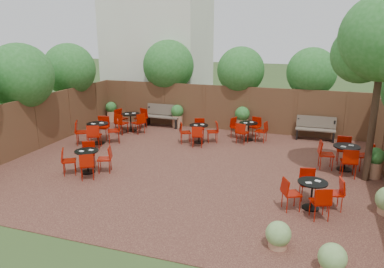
% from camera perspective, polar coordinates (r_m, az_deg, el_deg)
% --- Properties ---
extents(ground, '(80.00, 80.00, 0.00)m').
position_cam_1_polar(ground, '(12.31, -0.56, -5.10)').
color(ground, '#354F23').
rests_on(ground, ground).
extents(courtyard_paving, '(12.00, 10.00, 0.02)m').
position_cam_1_polar(courtyard_paving, '(12.30, -0.56, -5.06)').
color(courtyard_paving, '#391B17').
rests_on(courtyard_paving, ground).
extents(fence_back, '(12.00, 0.08, 2.00)m').
position_cam_1_polar(fence_back, '(16.65, 5.17, 3.96)').
color(fence_back, '#53331F').
rests_on(fence_back, ground).
extents(fence_left, '(0.08, 10.00, 2.00)m').
position_cam_1_polar(fence_left, '(15.02, -22.71, 1.50)').
color(fence_left, '#53331F').
rests_on(fence_left, ground).
extents(neighbour_building, '(5.00, 4.00, 8.00)m').
position_cam_1_polar(neighbour_building, '(20.61, -5.16, 14.62)').
color(neighbour_building, silver).
rests_on(neighbour_building, ground).
extents(overhang_foliage, '(15.43, 10.61, 2.42)m').
position_cam_1_polar(overhang_foliage, '(15.05, -7.97, 9.12)').
color(overhang_foliage, '#226621').
rests_on(overhang_foliage, ground).
extents(courtyard_tree, '(2.62, 2.52, 5.35)m').
position_cam_1_polar(courtyard_tree, '(11.61, 27.23, 12.16)').
color(courtyard_tree, black).
rests_on(courtyard_tree, courtyard_paving).
extents(park_bench_left, '(1.65, 0.53, 1.02)m').
position_cam_1_polar(park_bench_left, '(17.30, -4.49, 2.88)').
color(park_bench_left, brown).
rests_on(park_bench_left, courtyard_paving).
extents(park_bench_right, '(1.56, 0.51, 0.96)m').
position_cam_1_polar(park_bench_right, '(15.95, 18.42, 0.89)').
color(park_bench_right, brown).
rests_on(park_bench_right, courtyard_paving).
extents(bistro_tables, '(10.78, 7.00, 0.95)m').
position_cam_1_polar(bistro_tables, '(13.51, 0.09, -1.09)').
color(bistro_tables, black).
rests_on(bistro_tables, courtyard_paving).
extents(planters, '(11.82, 4.33, 1.16)m').
position_cam_1_polar(planters, '(15.87, 3.00, 1.90)').
color(planters, '#A77353').
rests_on(planters, courtyard_paving).
extents(low_shrubs, '(2.97, 3.46, 0.69)m').
position_cam_1_polar(low_shrubs, '(9.00, 22.89, -12.39)').
color(low_shrubs, '#A77353').
rests_on(low_shrubs, courtyard_paving).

